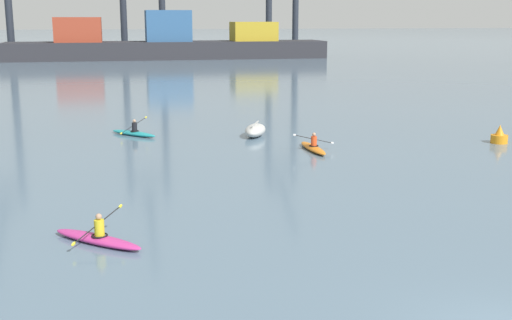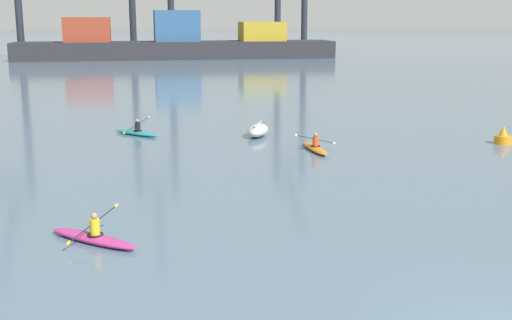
% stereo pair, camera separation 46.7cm
% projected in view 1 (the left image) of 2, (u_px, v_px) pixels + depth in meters
% --- Properties ---
extents(container_barge, '(52.39, 8.42, 7.90)m').
position_uv_depth(container_barge, '(167.00, 44.00, 108.30)').
color(container_barge, '#28282D').
rests_on(container_barge, ground).
extents(capsized_dinghy, '(2.01, 2.82, 0.76)m').
position_uv_depth(capsized_dinghy, '(255.00, 130.00, 37.47)').
color(capsized_dinghy, beige).
rests_on(capsized_dinghy, ground).
extents(channel_buoy, '(0.90, 0.90, 1.00)m').
position_uv_depth(channel_buoy, '(499.00, 137.00, 35.43)').
color(channel_buoy, orange).
rests_on(channel_buoy, ground).
extents(kayak_teal, '(2.74, 2.91, 1.02)m').
position_uv_depth(kayak_teal, '(134.00, 133.00, 37.74)').
color(kayak_teal, teal).
rests_on(kayak_teal, ground).
extents(kayak_orange, '(2.24, 3.42, 0.95)m').
position_uv_depth(kayak_orange, '(313.00, 147.00, 33.45)').
color(kayak_orange, orange).
rests_on(kayak_orange, ground).
extents(kayak_magenta, '(2.90, 2.75, 1.00)m').
position_uv_depth(kayak_magenta, '(98.00, 238.00, 19.66)').
color(kayak_magenta, '#C13384').
rests_on(kayak_magenta, ground).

